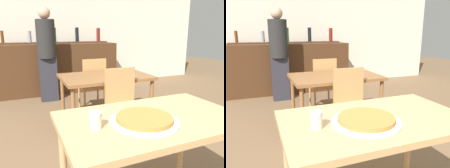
{
  "view_description": "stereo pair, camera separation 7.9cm",
  "coord_description": "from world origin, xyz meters",
  "views": [
    {
      "loc": [
        -0.75,
        -1.11,
        1.31
      ],
      "look_at": [
        -0.04,
        0.55,
        0.88
      ],
      "focal_mm": 35.0,
      "sensor_mm": 36.0,
      "label": 1
    },
    {
      "loc": [
        -0.68,
        -1.14,
        1.31
      ],
      "look_at": [
        -0.04,
        0.55,
        0.88
      ],
      "focal_mm": 35.0,
      "sensor_mm": 36.0,
      "label": 2
    }
  ],
  "objects": [
    {
      "name": "dining_table_near",
      "position": [
        0.0,
        0.0,
        0.69
      ],
      "size": [
        1.18,
        0.71,
        0.78
      ],
      "color": "tan",
      "rests_on": "ground_plane"
    },
    {
      "name": "chair_far_side_back",
      "position": [
        0.32,
        2.2,
        0.51
      ],
      "size": [
        0.4,
        0.4,
        0.9
      ],
      "rotation": [
        0.0,
        0.0,
        3.14
      ],
      "color": "tan",
      "rests_on": "ground_plane"
    },
    {
      "name": "chair_far_side_front",
      "position": [
        0.32,
        1.07,
        0.51
      ],
      "size": [
        0.4,
        0.4,
        0.9
      ],
      "color": "tan",
      "rests_on": "ground_plane"
    },
    {
      "name": "person_standing",
      "position": [
        -0.26,
        3.12,
        0.95
      ],
      "size": [
        0.34,
        0.34,
        1.74
      ],
      "color": "#2D2D38",
      "rests_on": "ground_plane"
    },
    {
      "name": "dining_table_far",
      "position": [
        0.32,
        1.64,
        0.65
      ],
      "size": [
        1.2,
        0.8,
        0.73
      ],
      "color": "brown",
      "rests_on": "ground_plane"
    },
    {
      "name": "bar_counter",
      "position": [
        0.0,
        3.7,
        0.53
      ],
      "size": [
        2.6,
        0.56,
        1.06
      ],
      "color": "#4C2D19",
      "rests_on": "ground_plane"
    },
    {
      "name": "pizza_tray",
      "position": [
        -0.09,
        -0.05,
        0.79
      ],
      "size": [
        0.42,
        0.42,
        0.04
      ],
      "color": "silver",
      "rests_on": "dining_table_near"
    },
    {
      "name": "cheese_shaker",
      "position": [
        -0.39,
        -0.02,
        0.83
      ],
      "size": [
        0.07,
        0.07,
        0.1
      ],
      "color": "beige",
      "rests_on": "dining_table_near"
    },
    {
      "name": "bar_back_shelf",
      "position": [
        0.06,
        3.84,
        1.13
      ],
      "size": [
        2.39,
        0.24,
        0.34
      ],
      "color": "#4C2D19",
      "rests_on": "bar_counter"
    },
    {
      "name": "wall_back",
      "position": [
        0.0,
        4.21,
        1.4
      ],
      "size": [
        8.0,
        0.05,
        2.8
      ],
      "color": "silver",
      "rests_on": "ground_plane"
    }
  ]
}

